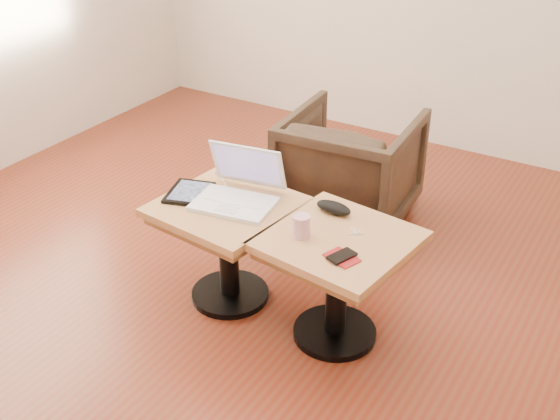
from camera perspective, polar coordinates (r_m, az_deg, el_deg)
The scene contains 11 objects.
room_shell at distance 2.82m, azimuth -2.47°, elevation 14.74°, with size 4.52×4.52×2.71m.
side_table_left at distance 3.26m, azimuth -4.30°, elevation -1.46°, with size 0.63×0.63×0.52m.
side_table_right at distance 3.02m, azimuth 4.74°, elevation -4.32°, with size 0.65×0.65×0.52m.
laptop at distance 3.19m, azimuth -3.40°, elevation 1.54°, with size 0.40×0.38×0.24m.
tablet at distance 3.29m, azimuth -7.39°, elevation 1.42°, with size 0.25×0.28×0.02m.
charging_adapter at distance 3.46m, azimuth -4.87°, elevation 3.12°, with size 0.04×0.04×0.02m, color white.
glasses_case at distance 3.11m, azimuth 4.39°, elevation 0.20°, with size 0.17×0.07×0.05m, color black.
striped_cup at distance 2.92m, azimuth 1.73°, elevation -1.31°, with size 0.08×0.08×0.10m, color #C0537C.
earbuds_tangle at distance 2.98m, azimuth 6.13°, elevation -1.80°, with size 0.06×0.04×0.01m.
phone_on_sleeve at distance 2.81m, azimuth 5.04°, elevation -3.81°, with size 0.16×0.13×0.02m.
armchair at distance 4.00m, azimuth 5.74°, elevation 3.48°, with size 0.69×0.71×0.64m, color black.
Camera 1 is at (1.52, -2.27, 2.08)m, focal length 45.00 mm.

